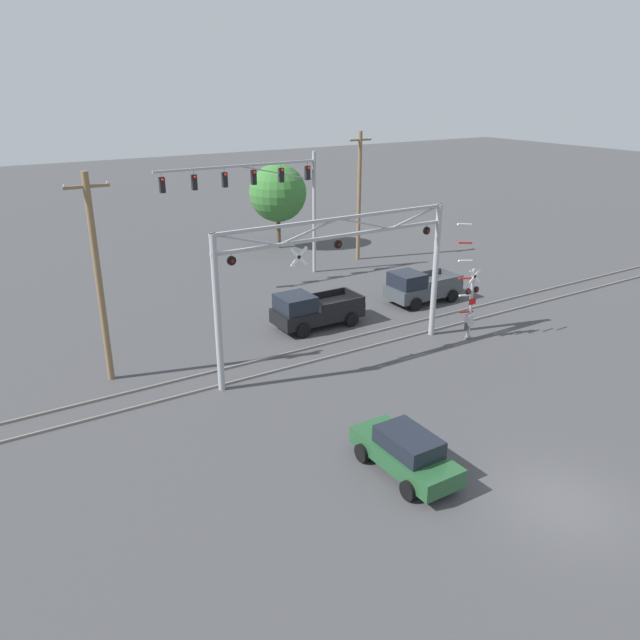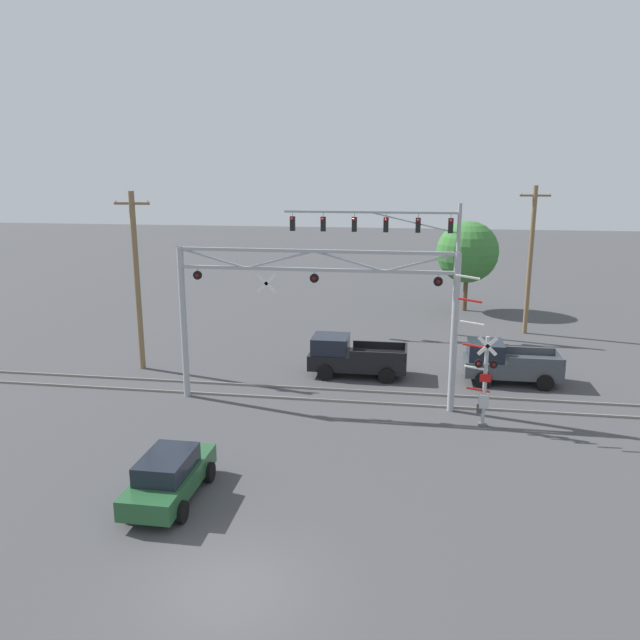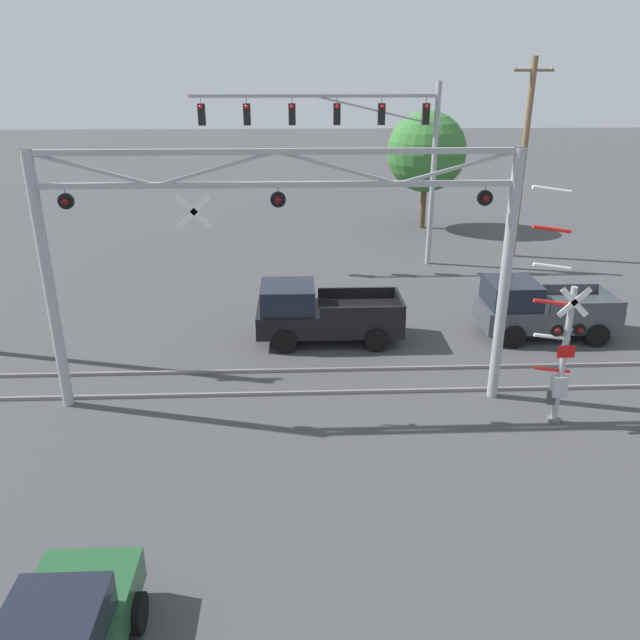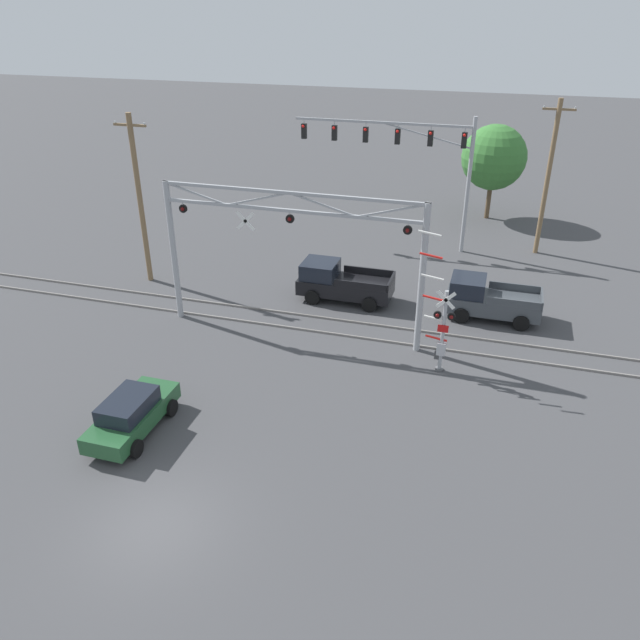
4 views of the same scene
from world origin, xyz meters
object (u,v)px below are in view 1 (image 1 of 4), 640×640
at_px(sedan_waiting, 406,452).
at_px(background_tree_beyond_span, 278,193).
at_px(traffic_signal_span, 272,191).
at_px(pickup_truck_lead, 313,310).
at_px(crossing_gantry, 338,270).
at_px(crossing_signal_mast, 470,302).
at_px(utility_pole_right, 359,195).
at_px(pickup_truck_following, 420,287).
at_px(utility_pole_left, 98,278).

xyz_separation_m(sedan_waiting, background_tree_beyond_span, (10.85, 28.92, 3.49)).
xyz_separation_m(traffic_signal_span, pickup_truck_lead, (-2.34, -8.77, -4.85)).
bearing_deg(crossing_gantry, background_tree_beyond_span, 68.84).
xyz_separation_m(pickup_truck_lead, background_tree_beyond_span, (6.58, 15.98, 3.33)).
bearing_deg(crossing_gantry, crossing_signal_mast, -11.71).
bearing_deg(utility_pole_right, traffic_signal_span, -171.62).
bearing_deg(background_tree_beyond_span, pickup_truck_following, -87.00).
relative_size(traffic_signal_span, background_tree_beyond_span, 1.66).
relative_size(pickup_truck_following, utility_pole_right, 0.49).
bearing_deg(pickup_truck_following, sedan_waiting, -131.90).
bearing_deg(pickup_truck_lead, crossing_gantry, -106.27).
distance_m(utility_pole_right, background_tree_beyond_span, 6.94).
relative_size(sedan_waiting, utility_pole_right, 0.45).
relative_size(utility_pole_left, utility_pole_right, 0.99).
distance_m(sedan_waiting, background_tree_beyond_span, 31.08).
xyz_separation_m(traffic_signal_span, background_tree_beyond_span, (4.25, 7.22, -1.52)).
bearing_deg(background_tree_beyond_span, pickup_truck_lead, -112.38).
relative_size(sedan_waiting, background_tree_beyond_span, 0.64).
bearing_deg(utility_pole_right, crossing_signal_mast, -104.97).
height_order(pickup_truck_following, background_tree_beyond_span, background_tree_beyond_span).
distance_m(pickup_truck_lead, pickup_truck_following, 7.41).
bearing_deg(background_tree_beyond_span, crossing_signal_mast, -92.25).
distance_m(sedan_waiting, utility_pole_left, 14.45).
bearing_deg(utility_pole_left, crossing_signal_mast, -16.75).
relative_size(traffic_signal_span, pickup_truck_following, 2.40).
xyz_separation_m(traffic_signal_span, sedan_waiting, (-6.60, -21.70, -5.02)).
xyz_separation_m(pickup_truck_following, utility_pole_right, (2.45, 9.79, 3.74)).
distance_m(pickup_truck_following, utility_pole_right, 10.76).
height_order(utility_pole_left, utility_pole_right, utility_pole_right).
relative_size(traffic_signal_span, utility_pole_right, 1.19).
relative_size(crossing_signal_mast, utility_pole_left, 0.68).
height_order(crossing_gantry, pickup_truck_following, crossing_gantry).
xyz_separation_m(crossing_signal_mast, traffic_signal_span, (-3.40, 14.33, 3.80)).
height_order(crossing_signal_mast, pickup_truck_lead, crossing_signal_mast).
relative_size(crossing_signal_mast, background_tree_beyond_span, 0.94).
bearing_deg(crossing_gantry, traffic_signal_span, 74.65).
xyz_separation_m(crossing_gantry, traffic_signal_span, (3.54, 12.90, 1.41)).
bearing_deg(traffic_signal_span, sedan_waiting, -106.92).
xyz_separation_m(crossing_gantry, crossing_signal_mast, (6.94, -1.44, -2.39)).
bearing_deg(pickup_truck_following, pickup_truck_lead, -179.32).
distance_m(crossing_signal_mast, traffic_signal_span, 15.22).
bearing_deg(pickup_truck_following, utility_pole_right, 75.95).
distance_m(pickup_truck_following, background_tree_beyond_span, 16.26).
height_order(crossing_gantry, crossing_signal_mast, crossing_gantry).
bearing_deg(pickup_truck_lead, sedan_waiting, -108.27).
height_order(utility_pole_left, background_tree_beyond_span, utility_pole_left).
xyz_separation_m(crossing_gantry, utility_pole_right, (11.07, 14.01, 0.30)).
distance_m(traffic_signal_span, background_tree_beyond_span, 8.51).
relative_size(crossing_signal_mast, utility_pole_right, 0.67).
relative_size(crossing_gantry, utility_pole_left, 1.33).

